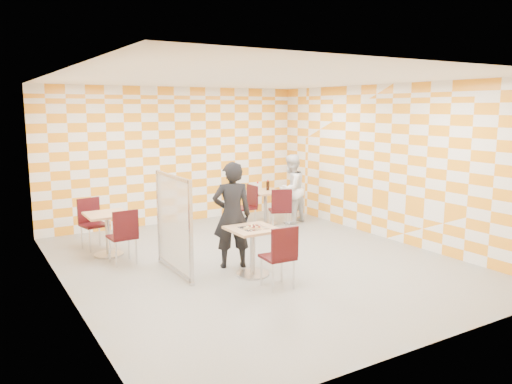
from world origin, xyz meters
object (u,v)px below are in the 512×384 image
Objects in this scene: chair_empty_near at (124,232)px; soda_bottle at (268,186)px; chair_main_front at (281,252)px; man_dark at (232,215)px; empty_table at (107,227)px; sport_bottle at (258,187)px; partition at (174,224)px; chair_empty_far at (92,219)px; main_table at (253,243)px; man_white at (291,189)px; chair_second_front at (281,207)px; second_table at (265,202)px; chair_second_side at (248,203)px.

soda_bottle is at bearing 19.93° from chair_empty_near.
chair_main_front is 0.54× the size of man_dark.
soda_bottle is (3.69, 0.63, 0.34)m from empty_table.
chair_empty_near is at bearing -157.85° from sport_bottle.
chair_empty_far is at bearing 110.04° from partition.
main_table is 3.65m from man_white.
partition reaches higher than chair_second_front.
sport_bottle is (1.85, 2.91, 0.33)m from main_table.
second_table is 1.00× the size of empty_table.
main_table is 0.81× the size of chair_empty_far.
main_table is at bearing 116.82° from man_dark.
chair_second_side is 0.54× the size of man_dark.
soda_bottle reaches higher than chair_main_front.
chair_main_front is at bearing -63.31° from chair_empty_far.
man_dark is 1.11× the size of man_white.
man_white is 7.70× the size of sport_bottle.
man_dark is (1.68, -2.28, 0.31)m from chair_empty_far.
man_dark is at bearing -53.64° from chair_empty_far.
empty_table is 0.49× the size of man_white.
man_white is at bearing -17.16° from second_table.
empty_table is 3.76m from soda_bottle.
second_table is 0.81× the size of chair_main_front.
main_table is 3.47m from sport_bottle.
soda_bottle is at bearing 9.72° from empty_table.
chair_main_front is 4.62× the size of sport_bottle.
main_table is 0.81× the size of chair_second_front.
sport_bottle is (0.39, 0.24, 0.29)m from chair_second_side.
man_white is at bearing 42.15° from chair_second_front.
chair_main_front is at bearing -54.90° from partition.
man_dark is at bearing -128.88° from sport_bottle.
partition is at bearing -155.86° from chair_second_front.
sport_bottle is 0.87× the size of soda_bottle.
chair_empty_near is 0.54× the size of man_dark.
partition reaches higher than soda_bottle.
chair_main_front is 1.30m from man_dark.
main_table is 0.81× the size of chair_main_front.
partition is 7.75× the size of sport_bottle.
man_white is at bearing -122.09° from man_dark.
main_table is at bearing -125.30° from second_table.
chair_second_side is (-0.51, -0.11, 0.04)m from second_table.
man_dark is (-0.10, 1.26, 0.31)m from chair_main_front.
soda_bottle reaches higher than main_table.
empty_table is (-3.60, -0.58, 0.00)m from second_table.
chair_second_side is (-0.37, 0.69, 0.00)m from chair_second_front.
sport_bottle is at bearing -44.71° from man_white.
chair_second_front is at bearing -13.02° from chair_empty_far.
partition is 3.72m from soda_bottle.
chair_empty_far is 3.83m from soda_bottle.
chair_main_front is at bearing -60.63° from empty_table.
chair_second_front is 0.54× the size of man_dark.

